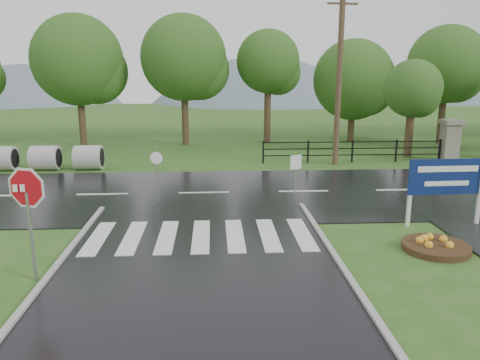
{
  "coord_description": "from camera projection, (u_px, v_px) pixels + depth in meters",
  "views": [
    {
      "loc": [
        0.4,
        -8.06,
        4.86
      ],
      "look_at": [
        1.21,
        6.0,
        1.5
      ],
      "focal_mm": 35.0,
      "sensor_mm": 36.0,
      "label": 1
    }
  ],
  "objects": [
    {
      "name": "main_road",
      "position": [
        204.0,
        194.0,
        18.64
      ],
      "size": [
        90.0,
        8.0,
        0.04
      ],
      "primitive_type": "cube",
      "color": "black",
      "rests_on": "ground"
    },
    {
      "name": "pillar_west",
      "position": [
        450.0,
        140.0,
        24.92
      ],
      "size": [
        1.0,
        1.0,
        2.24
      ],
      "color": "gray",
      "rests_on": "ground"
    },
    {
      "name": "treeline",
      "position": [
        222.0,
        141.0,
        32.29
      ],
      "size": [
        83.2,
        5.2,
        10.0
      ],
      "color": "#29551A",
      "rests_on": "ground"
    },
    {
      "name": "utility_pole_east",
      "position": [
        339.0,
        79.0,
        23.34
      ],
      "size": [
        1.53,
        0.29,
        8.59
      ],
      "color": "#473523",
      "rests_on": "ground"
    },
    {
      "name": "fence_west",
      "position": [
        352.0,
        149.0,
        24.73
      ],
      "size": [
        9.58,
        0.08,
        1.2
      ],
      "color": "black",
      "rests_on": "ground"
    },
    {
      "name": "reg_sign_round",
      "position": [
        157.0,
        170.0,
        17.05
      ],
      "size": [
        0.45,
        0.07,
        1.93
      ],
      "color": "#939399",
      "rests_on": "ground"
    },
    {
      "name": "flower_bed",
      "position": [
        436.0,
        246.0,
        12.81
      ],
      "size": [
        1.81,
        1.81,
        0.36
      ],
      "color": "#332111",
      "rests_on": "ground"
    },
    {
      "name": "reg_sign_small",
      "position": [
        296.0,
        170.0,
        16.68
      ],
      "size": [
        0.41,
        0.12,
        1.88
      ],
      "color": "#939399",
      "rests_on": "ground"
    },
    {
      "name": "stop_sign",
      "position": [
        27.0,
        199.0,
        10.56
      ],
      "size": [
        1.23,
        0.4,
        2.89
      ],
      "color": "#939399",
      "rests_on": "ground"
    },
    {
      "name": "hills",
      "position": [
        233.0,
        198.0,
        75.85
      ],
      "size": [
        102.0,
        48.0,
        48.0
      ],
      "color": "slate",
      "rests_on": "ground"
    },
    {
      "name": "entrance_tree_left",
      "position": [
        413.0,
        89.0,
        25.69
      ],
      "size": [
        3.16,
        3.16,
        5.39
      ],
      "color": "#3D2B1C",
      "rests_on": "ground"
    },
    {
      "name": "ground",
      "position": [
        195.0,
        330.0,
        8.93
      ],
      "size": [
        120.0,
        120.0,
        0.0
      ],
      "primitive_type": "plane",
      "color": "#30591D",
      "rests_on": "ground"
    },
    {
      "name": "estate_billboard",
      "position": [
        447.0,
        180.0,
        14.54
      ],
      "size": [
        2.46,
        0.15,
        2.15
      ],
      "color": "silver",
      "rests_on": "ground"
    },
    {
      "name": "crosswalk",
      "position": [
        201.0,
        236.0,
        13.77
      ],
      "size": [
        6.5,
        2.8,
        0.02
      ],
      "color": "silver",
      "rests_on": "ground"
    }
  ]
}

